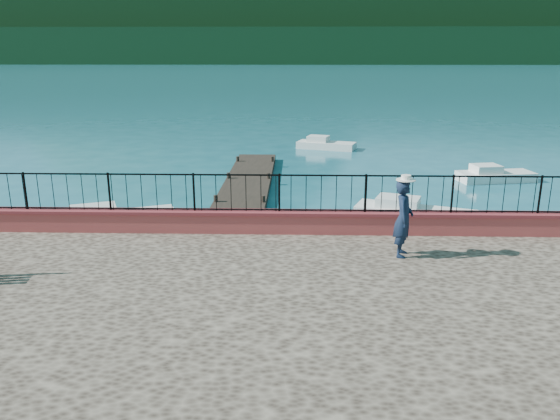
# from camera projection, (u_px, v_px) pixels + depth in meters

# --- Properties ---
(ground) EXTENTS (2000.00, 2000.00, 0.00)m
(ground) POSITION_uv_depth(u_px,v_px,m) (289.00, 347.00, 11.03)
(ground) COLOR #19596B
(ground) RESTS_ON ground
(parapet) EXTENTS (28.00, 0.46, 0.58)m
(parapet) POSITION_uv_depth(u_px,v_px,m) (291.00, 222.00, 14.17)
(parapet) COLOR #AB423D
(parapet) RESTS_ON promenade
(railing) EXTENTS (27.00, 0.05, 0.95)m
(railing) POSITION_uv_depth(u_px,v_px,m) (291.00, 193.00, 13.96)
(railing) COLOR black
(railing) RESTS_ON parapet
(dock) EXTENTS (2.00, 16.00, 0.30)m
(dock) POSITION_uv_depth(u_px,v_px,m) (244.00, 193.00, 22.57)
(dock) COLOR #2D231C
(dock) RESTS_ON ground
(far_forest) EXTENTS (900.00, 60.00, 18.00)m
(far_forest) POSITION_uv_depth(u_px,v_px,m) (296.00, 47.00, 296.64)
(far_forest) COLOR black
(far_forest) RESTS_ON ground
(foothills) EXTENTS (900.00, 120.00, 44.00)m
(foothills) POSITION_uv_depth(u_px,v_px,m) (296.00, 26.00, 350.65)
(foothills) COLOR black
(foothills) RESTS_ON ground
(companion_hill) EXTENTS (448.00, 384.00, 180.00)m
(companion_hill) POSITION_uv_depth(u_px,v_px,m) (517.00, 59.00, 542.72)
(companion_hill) COLOR #142D23
(companion_hill) RESTS_ON ground
(person) EXTENTS (0.57, 0.73, 1.78)m
(person) POSITION_uv_depth(u_px,v_px,m) (403.00, 219.00, 12.40)
(person) COLOR #111D33
(person) RESTS_ON promenade
(hat) EXTENTS (0.44, 0.44, 0.12)m
(hat) POSITION_uv_depth(u_px,v_px,m) (406.00, 178.00, 12.13)
(hat) COLOR white
(hat) RESTS_ON person
(boat_0) EXTENTS (4.34, 2.79, 0.80)m
(boat_0) POSITION_uv_depth(u_px,v_px,m) (113.00, 215.00, 18.55)
(boat_0) COLOR silver
(boat_0) RESTS_ON ground
(boat_1) EXTENTS (4.35, 2.69, 0.80)m
(boat_1) POSITION_uv_depth(u_px,v_px,m) (415.00, 209.00, 19.28)
(boat_1) COLOR silver
(boat_1) RESTS_ON ground
(boat_2) EXTENTS (3.60, 1.85, 0.80)m
(boat_2) POSITION_uv_depth(u_px,v_px,m) (496.00, 173.00, 25.16)
(boat_2) COLOR silver
(boat_2) RESTS_ON ground
(boat_4) EXTENTS (3.76, 2.35, 0.80)m
(boat_4) POSITION_uv_depth(u_px,v_px,m) (326.00, 142.00, 33.65)
(boat_4) COLOR silver
(boat_4) RESTS_ON ground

